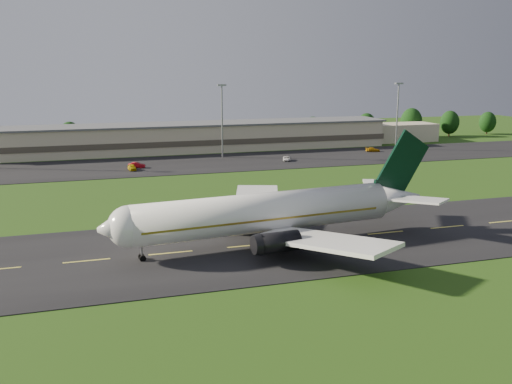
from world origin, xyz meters
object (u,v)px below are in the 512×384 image
object	(u,v)px
terminal	(214,137)
light_mast_east	(398,108)
service_vehicle_d	(373,150)
airliner	(269,213)
service_vehicle_b	(137,165)
service_vehicle_c	(287,159)
light_mast_centre	(222,112)
service_vehicle_a	(132,167)

from	to	relation	value
terminal	light_mast_east	size ratio (longest dim) A/B	7.13
service_vehicle_d	terminal	bearing A→B (deg)	80.98
airliner	service_vehicle_b	size ratio (longest dim) A/B	12.24
service_vehicle_c	terminal	bearing A→B (deg)	136.78
terminal	light_mast_east	bearing A→B (deg)	-16.80
airliner	light_mast_centre	xyz separation A→B (m)	(12.76, 79.91, 8.08)
light_mast_centre	service_vehicle_b	distance (m)	29.39
light_mast_east	service_vehicle_c	world-z (taller)	light_mast_east
terminal	light_mast_centre	xyz separation A→B (m)	(-1.40, -16.18, 8.75)
light_mast_centre	service_vehicle_b	world-z (taller)	light_mast_centre
service_vehicle_c	light_mast_centre	bearing A→B (deg)	164.12
service_vehicle_b	light_mast_east	bearing A→B (deg)	-68.63
service_vehicle_a	service_vehicle_b	bearing A→B (deg)	59.94
light_mast_east	service_vehicle_d	distance (m)	15.43
service_vehicle_b	service_vehicle_c	world-z (taller)	service_vehicle_b
service_vehicle_c	service_vehicle_d	xyz separation A→B (m)	(30.51, 8.27, 0.03)
terminal	service_vehicle_b	distance (m)	37.42
light_mast_east	service_vehicle_d	size ratio (longest dim) A/B	4.77
light_mast_centre	service_vehicle_b	bearing A→B (deg)	-157.31
service_vehicle_a	service_vehicle_d	size ratio (longest dim) A/B	0.98
service_vehicle_a	light_mast_east	bearing A→B (deg)	4.23
service_vehicle_b	service_vehicle_c	xyz separation A→B (m)	(39.96, -0.55, -0.10)
terminal	light_mast_centre	size ratio (longest dim) A/B	7.13
service_vehicle_a	service_vehicle_c	xyz separation A→B (m)	(41.40, 2.56, -0.12)
light_mast_centre	service_vehicle_b	xyz separation A→B (m)	(-24.77, -10.36, -11.95)
service_vehicle_a	service_vehicle_c	world-z (taller)	service_vehicle_a
service_vehicle_d	service_vehicle_c	bearing A→B (deg)	119.17
terminal	light_mast_centre	distance (m)	18.45
airliner	service_vehicle_d	bearing A→B (deg)	47.16
light_mast_east	service_vehicle_a	distance (m)	83.18
light_mast_centre	service_vehicle_d	bearing A→B (deg)	-3.31
light_mast_east	service_vehicle_b	size ratio (longest dim) A/B	4.86
airliner	service_vehicle_d	distance (m)	96.97
service_vehicle_a	service_vehicle_c	bearing A→B (deg)	-1.65
light_mast_east	light_mast_centre	bearing A→B (deg)	180.00
service_vehicle_d	service_vehicle_b	bearing A→B (deg)	110.25
light_mast_east	service_vehicle_b	distance (m)	81.33
light_mast_centre	service_vehicle_b	size ratio (longest dim) A/B	4.86
terminal	service_vehicle_c	size ratio (longest dim) A/B	33.98
light_mast_centre	service_vehicle_d	world-z (taller)	light_mast_centre
light_mast_centre	light_mast_east	size ratio (longest dim) A/B	1.00
airliner	service_vehicle_b	world-z (taller)	airliner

